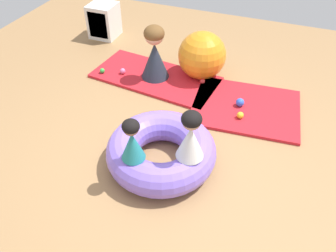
% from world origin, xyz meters
% --- Properties ---
extents(ground_plane, '(8.00, 8.00, 0.00)m').
position_xyz_m(ground_plane, '(0.00, 0.00, 0.00)').
color(ground_plane, '#9E7549').
extents(gym_mat_far_left, '(1.44, 1.19, 0.04)m').
position_xyz_m(gym_mat_far_left, '(0.64, 1.15, 0.02)').
color(gym_mat_far_left, red).
rests_on(gym_mat_far_left, ground).
extents(gym_mat_center_rear, '(1.88, 1.05, 0.04)m').
position_xyz_m(gym_mat_center_rear, '(-0.73, 1.38, 0.02)').
color(gym_mat_center_rear, red).
rests_on(gym_mat_center_rear, ground).
extents(inflatable_cushion, '(1.16, 1.16, 0.35)m').
position_xyz_m(inflatable_cushion, '(-0.03, -0.12, 0.17)').
color(inflatable_cushion, '#8466E0').
rests_on(inflatable_cushion, ground).
extents(child_in_teal, '(0.24, 0.24, 0.46)m').
position_xyz_m(child_in_teal, '(-0.18, -0.45, 0.57)').
color(child_in_teal, teal).
rests_on(child_in_teal, inflatable_cushion).
extents(child_in_white, '(0.37, 0.37, 0.53)m').
position_xyz_m(child_in_white, '(0.32, -0.24, 0.61)').
color(child_in_white, white).
rests_on(child_in_white, inflatable_cushion).
extents(adult_seated, '(0.46, 0.46, 0.77)m').
position_xyz_m(adult_seated, '(-0.73, 1.38, 0.42)').
color(adult_seated, '#232D3D').
rests_on(adult_seated, gym_mat_center_rear).
extents(play_ball_green, '(0.07, 0.07, 0.07)m').
position_xyz_m(play_ball_green, '(-1.49, 1.18, 0.08)').
color(play_ball_green, green).
rests_on(play_ball_green, gym_mat_center_rear).
extents(play_ball_pink, '(0.08, 0.08, 0.08)m').
position_xyz_m(play_ball_pink, '(-1.20, 1.27, 0.08)').
color(play_ball_pink, pink).
rests_on(play_ball_pink, gym_mat_center_rear).
extents(play_ball_blue, '(0.11, 0.11, 0.11)m').
position_xyz_m(play_ball_blue, '(0.56, 1.12, 0.09)').
color(play_ball_blue, blue).
rests_on(play_ball_blue, gym_mat_far_left).
extents(play_ball_yellow, '(0.08, 0.08, 0.08)m').
position_xyz_m(play_ball_yellow, '(0.62, 0.88, 0.08)').
color(play_ball_yellow, yellow).
rests_on(play_ball_yellow, gym_mat_far_left).
extents(play_ball_red, '(0.07, 0.07, 0.07)m').
position_xyz_m(play_ball_red, '(-0.04, 1.44, 0.08)').
color(play_ball_red, red).
rests_on(play_ball_red, gym_mat_center_rear).
extents(exercise_ball_large, '(0.68, 0.68, 0.68)m').
position_xyz_m(exercise_ball_large, '(-0.13, 1.68, 0.34)').
color(exercise_ball_large, orange).
rests_on(exercise_ball_large, ground).
extents(storage_cube, '(0.44, 0.44, 0.56)m').
position_xyz_m(storage_cube, '(-2.07, 2.30, 0.28)').
color(storage_cube, silver).
rests_on(storage_cube, ground).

